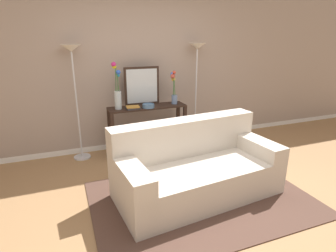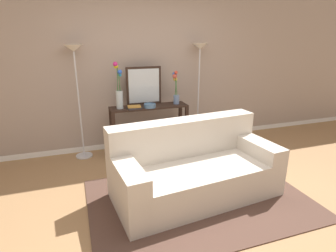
{
  "view_description": "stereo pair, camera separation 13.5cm",
  "coord_description": "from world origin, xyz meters",
  "px_view_note": "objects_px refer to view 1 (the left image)",
  "views": [
    {
      "loc": [
        -1.23,
        -2.41,
        1.84
      ],
      "look_at": [
        0.07,
        0.95,
        0.67
      ],
      "focal_mm": 29.4,
      "sensor_mm": 36.0,
      "label": 1
    },
    {
      "loc": [
        -1.1,
        -2.45,
        1.84
      ],
      "look_at": [
        0.07,
        0.95,
        0.67
      ],
      "focal_mm": 29.4,
      "sensor_mm": 36.0,
      "label": 2
    }
  ],
  "objects_px": {
    "vase_tall_flowers": "(117,92)",
    "fruit_bowl": "(148,106)",
    "book_row_under_console": "(127,151)",
    "wall_mirror": "(142,86)",
    "vase_short_flowers": "(174,88)",
    "console_table": "(148,121)",
    "floor_lamp_left": "(73,71)",
    "floor_lamp_right": "(197,66)",
    "book_stack": "(133,108)",
    "couch": "(196,170)"
  },
  "relations": [
    {
      "from": "vase_tall_flowers",
      "to": "fruit_bowl",
      "type": "bearing_deg",
      "value": -11.01
    },
    {
      "from": "fruit_bowl",
      "to": "book_row_under_console",
      "type": "relative_size",
      "value": 0.69
    },
    {
      "from": "wall_mirror",
      "to": "vase_short_flowers",
      "type": "relative_size",
      "value": 1.12
    },
    {
      "from": "console_table",
      "to": "book_row_under_console",
      "type": "height_order",
      "value": "console_table"
    },
    {
      "from": "vase_tall_flowers",
      "to": "fruit_bowl",
      "type": "xyz_separation_m",
      "value": [
        0.46,
        -0.09,
        -0.23
      ]
    },
    {
      "from": "floor_lamp_left",
      "to": "vase_short_flowers",
      "type": "height_order",
      "value": "floor_lamp_left"
    },
    {
      "from": "floor_lamp_right",
      "to": "book_stack",
      "type": "xyz_separation_m",
      "value": [
        -1.19,
        -0.24,
        -0.56
      ]
    },
    {
      "from": "floor_lamp_left",
      "to": "book_row_under_console",
      "type": "relative_size",
      "value": 6.32
    },
    {
      "from": "vase_tall_flowers",
      "to": "book_stack",
      "type": "relative_size",
      "value": 3.19
    },
    {
      "from": "wall_mirror",
      "to": "book_row_under_console",
      "type": "relative_size",
      "value": 2.22
    },
    {
      "from": "vase_short_flowers",
      "to": "wall_mirror",
      "type": "bearing_deg",
      "value": 164.64
    },
    {
      "from": "floor_lamp_right",
      "to": "book_row_under_console",
      "type": "xyz_separation_m",
      "value": [
        -1.3,
        -0.14,
        -1.32
      ]
    },
    {
      "from": "console_table",
      "to": "floor_lamp_left",
      "type": "xyz_separation_m",
      "value": [
        -1.06,
        0.14,
        0.83
      ]
    },
    {
      "from": "book_stack",
      "to": "vase_tall_flowers",
      "type": "bearing_deg",
      "value": 157.54
    },
    {
      "from": "floor_lamp_right",
      "to": "vase_short_flowers",
      "type": "distance_m",
      "value": 0.59
    },
    {
      "from": "couch",
      "to": "floor_lamp_right",
      "type": "xyz_separation_m",
      "value": [
        0.77,
        1.58,
        1.06
      ]
    },
    {
      "from": "couch",
      "to": "book_stack",
      "type": "xyz_separation_m",
      "value": [
        -0.42,
        1.34,
        0.49
      ]
    },
    {
      "from": "wall_mirror",
      "to": "book_stack",
      "type": "bearing_deg",
      "value": -133.49
    },
    {
      "from": "couch",
      "to": "console_table",
      "type": "relative_size",
      "value": 1.62
    },
    {
      "from": "book_stack",
      "to": "wall_mirror",
      "type": "bearing_deg",
      "value": 46.51
    },
    {
      "from": "floor_lamp_left",
      "to": "vase_tall_flowers",
      "type": "bearing_deg",
      "value": -14.44
    },
    {
      "from": "console_table",
      "to": "book_stack",
      "type": "xyz_separation_m",
      "value": [
        -0.26,
        -0.1,
        0.27
      ]
    },
    {
      "from": "vase_tall_flowers",
      "to": "book_row_under_console",
      "type": "distance_m",
      "value": 1.0
    },
    {
      "from": "vase_short_flowers",
      "to": "book_row_under_console",
      "type": "distance_m",
      "value": 1.29
    },
    {
      "from": "fruit_bowl",
      "to": "vase_short_flowers",
      "type": "bearing_deg",
      "value": 12.08
    },
    {
      "from": "fruit_bowl",
      "to": "book_stack",
      "type": "relative_size",
      "value": 0.85
    },
    {
      "from": "fruit_bowl",
      "to": "book_stack",
      "type": "distance_m",
      "value": 0.25
    },
    {
      "from": "book_row_under_console",
      "to": "fruit_bowl",
      "type": "bearing_deg",
      "value": -15.65
    },
    {
      "from": "fruit_bowl",
      "to": "book_stack",
      "type": "bearing_deg",
      "value": 179.32
    },
    {
      "from": "vase_tall_flowers",
      "to": "wall_mirror",
      "type": "bearing_deg",
      "value": 19.03
    },
    {
      "from": "floor_lamp_left",
      "to": "book_row_under_console",
      "type": "distance_m",
      "value": 1.49
    },
    {
      "from": "floor_lamp_left",
      "to": "floor_lamp_right",
      "type": "xyz_separation_m",
      "value": [
        1.99,
        0.0,
        0.0
      ]
    },
    {
      "from": "floor_lamp_right",
      "to": "wall_mirror",
      "type": "bearing_deg",
      "value": -179.74
    },
    {
      "from": "couch",
      "to": "vase_tall_flowers",
      "type": "relative_size",
      "value": 2.85
    },
    {
      "from": "floor_lamp_left",
      "to": "floor_lamp_right",
      "type": "distance_m",
      "value": 1.99
    },
    {
      "from": "book_row_under_console",
      "to": "floor_lamp_left",
      "type": "bearing_deg",
      "value": 168.44
    },
    {
      "from": "wall_mirror",
      "to": "book_stack",
      "type": "relative_size",
      "value": 2.75
    },
    {
      "from": "floor_lamp_left",
      "to": "wall_mirror",
      "type": "distance_m",
      "value": 1.06
    },
    {
      "from": "console_table",
      "to": "floor_lamp_left",
      "type": "bearing_deg",
      "value": 172.39
    },
    {
      "from": "console_table",
      "to": "wall_mirror",
      "type": "xyz_separation_m",
      "value": [
        -0.04,
        0.14,
        0.55
      ]
    },
    {
      "from": "couch",
      "to": "wall_mirror",
      "type": "height_order",
      "value": "wall_mirror"
    },
    {
      "from": "vase_short_flowers",
      "to": "console_table",
      "type": "bearing_deg",
      "value": -179.86
    },
    {
      "from": "vase_short_flowers",
      "to": "book_stack",
      "type": "height_order",
      "value": "vase_short_flowers"
    },
    {
      "from": "wall_mirror",
      "to": "vase_tall_flowers",
      "type": "height_order",
      "value": "vase_tall_flowers"
    },
    {
      "from": "floor_lamp_right",
      "to": "book_stack",
      "type": "bearing_deg",
      "value": -168.72
    },
    {
      "from": "couch",
      "to": "fruit_bowl",
      "type": "distance_m",
      "value": 1.44
    },
    {
      "from": "couch",
      "to": "floor_lamp_right",
      "type": "relative_size",
      "value": 1.16
    },
    {
      "from": "console_table",
      "to": "vase_tall_flowers",
      "type": "distance_m",
      "value": 0.69
    },
    {
      "from": "console_table",
      "to": "vase_short_flowers",
      "type": "bearing_deg",
      "value": 0.14
    },
    {
      "from": "vase_tall_flowers",
      "to": "vase_short_flowers",
      "type": "xyz_separation_m",
      "value": [
        0.92,
        0.01,
        -0.0
      ]
    }
  ]
}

